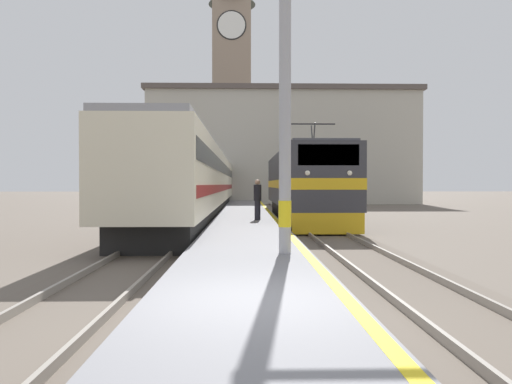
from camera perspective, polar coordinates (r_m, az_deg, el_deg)
name	(u,v)px	position (r m, az deg, el deg)	size (l,w,h in m)	color
ground_plane	(246,211)	(36.82, -1.20, -2.20)	(200.00, 200.00, 0.00)	#60564C
platform	(246,212)	(31.81, -1.18, -2.31)	(2.96, 140.00, 0.41)	slate
rail_track_near	(294,215)	(31.98, 4.38, -2.61)	(2.83, 140.00, 0.16)	#60564C
rail_track_far	(202,215)	(31.94, -6.21, -2.62)	(2.84, 140.00, 0.16)	#60564C
locomotive_train	(302,185)	(27.38, 5.33, 0.82)	(2.92, 17.15, 4.79)	black
passenger_train	(208,182)	(37.44, -5.48, 1.17)	(2.92, 49.38, 4.03)	black
catenary_mast	(288,88)	(11.59, 3.73, 11.78)	(2.55, 0.30, 7.61)	#9E9EA3
person_on_platform	(258,199)	(21.95, 0.17, -0.75)	(0.34, 0.34, 1.78)	#23232D
clock_tower	(232,78)	(64.45, -2.75, 12.87)	(5.89, 5.89, 28.81)	gray
station_building	(281,148)	(53.87, 2.90, 5.08)	(27.92, 10.19, 11.81)	#B7B2A3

